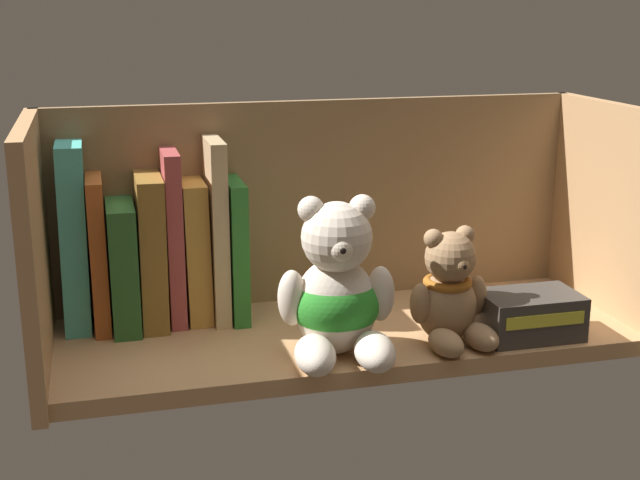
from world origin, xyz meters
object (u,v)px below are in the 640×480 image
book_3 (150,247)px  teddy_bear_larger (337,294)px  book_1 (98,250)px  book_5 (194,248)px  small_product_box (529,315)px  book_6 (214,227)px  book_4 (172,234)px  book_2 (122,261)px  book_7 (233,245)px  book_0 (74,235)px  teddy_bear_smaller (450,295)px

book_3 → teddy_bear_larger: (19.08, -17.08, -2.11)cm
book_1 → book_5: (11.56, 0.00, -0.57)cm
book_1 → book_5: bearing=0.0°
book_3 → small_product_box: bearing=-22.3°
book_5 → book_6: book_6 is taller
book_3 → book_5: (5.37, 0.00, -0.53)cm
book_3 → book_6: (8.01, 0.00, 2.02)cm
book_1 → book_4: size_ratio=0.87×
book_1 → book_2: bearing=0.0°
book_1 → book_7: (16.42, 0.00, -0.57)cm
book_1 → small_product_box: size_ratio=1.62×
book_0 → teddy_bear_smaller: bearing=-22.2°
book_3 → teddy_bear_smaller: bearing=-27.4°
book_0 → book_2: bearing=0.0°
teddy_bear_smaller → book_5: bearing=148.2°
book_4 → book_5: bearing=0.0°
book_7 → book_1: bearing=180.0°
book_0 → book_7: book_0 is taller
book_1 → book_4: bearing=0.0°
book_6 → small_product_box: size_ratio=1.96×
book_2 → book_4: (6.14, 0.00, 2.93)cm
book_1 → teddy_bear_smaller: bearing=-23.6°
book_0 → book_1: book_0 is taller
book_1 → book_6: book_6 is taller
teddy_bear_larger → small_product_box: 23.97cm
book_0 → book_3: size_ratio=1.22×
book_1 → book_7: 16.43cm
small_product_box → teddy_bear_smaller: bearing=176.8°
book_0 → book_2: book_0 is taller
book_1 → teddy_bear_larger: book_1 is taller
small_product_box → teddy_bear_larger: bearing=179.0°
book_5 → teddy_bear_smaller: (27.30, -16.94, -2.88)cm
teddy_bear_smaller → teddy_bear_larger: bearing=-179.4°
book_2 → teddy_bear_larger: size_ratio=0.85×
book_1 → small_product_box: 52.27cm
book_7 → teddy_bear_smaller: 28.26cm
book_5 → small_product_box: bearing=-25.2°
book_0 → book_5: 14.49cm
book_1 → book_7: bearing=0.0°
book_6 → teddy_bear_larger: book_6 is taller
book_1 → book_6: 14.34cm
book_4 → book_0: bearing=180.0°
book_1 → book_3: 6.19cm
book_2 → teddy_bear_larger: bearing=-37.2°
book_5 → book_2: bearing=180.0°
book_7 → book_0: bearing=180.0°
book_3 → book_7: 10.25cm
small_product_box → book_7: bearing=151.6°
book_1 → book_3: (6.19, 0.00, -0.04)cm
book_4 → book_7: size_ratio=1.22×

